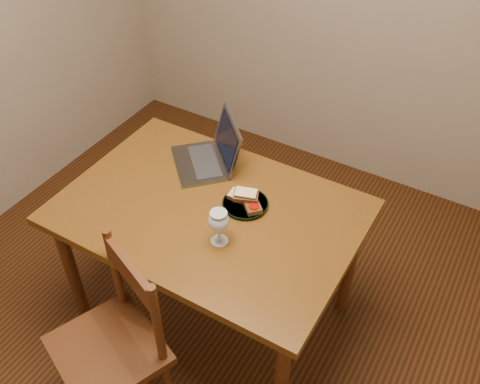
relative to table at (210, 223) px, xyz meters
The scene contains 9 objects.
floor 0.67m from the table, 63.45° to the right, with size 3.20×3.20×0.02m, color black.
table is the anchor object (origin of this frame).
chair 0.65m from the table, 97.12° to the right, with size 0.54×0.53×0.45m.
plate 0.19m from the table, 38.38° to the left, with size 0.21×0.21×0.02m, color black.
sandwich_cheese 0.19m from the table, 50.00° to the left, with size 0.10×0.06×0.03m, color #381E0C, non-canonical shape.
sandwich_tomato 0.22m from the table, 28.63° to the left, with size 0.11×0.06×0.03m, color #381E0C, non-canonical shape.
sandwich_top 0.22m from the table, 39.71° to the left, with size 0.11×0.06×0.03m, color #381E0C, non-canonical shape.
milk_glass 0.26m from the table, 44.42° to the right, with size 0.09×0.09×0.17m, color white, non-canonical shape.
laptop 0.36m from the table, 119.85° to the left, with size 0.43×0.43×0.23m.
Camera 1 is at (0.94, -1.30, 2.36)m, focal length 40.00 mm.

